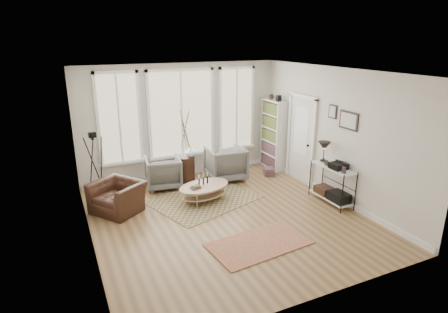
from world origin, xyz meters
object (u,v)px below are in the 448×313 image
low_shelf (332,181)px  side_table (185,148)px  accent_chair (118,197)px  bookcase (273,135)px  armchair_right (225,163)px  coffee_table (204,189)px  armchair_left (163,172)px

low_shelf → side_table: bearing=134.0°
accent_chair → bookcase: bearing=66.7°
bookcase → armchair_right: bearing=-171.3°
bookcase → accent_chair: bearing=-167.4°
coffee_table → armchair_left: size_ratio=1.62×
bookcase → armchair_left: 3.20m
low_shelf → armchair_right: 2.73m
bookcase → side_table: 2.52m
coffee_table → accent_chair: (-1.82, 0.31, 0.02)m
coffee_table → accent_chair: bearing=170.3°
side_table → accent_chair: side_table is taller
armchair_left → bookcase: bearing=-169.6°
low_shelf → accent_chair: 4.60m
low_shelf → armchair_right: low_shelf is taller
bookcase → coffee_table: bookcase is taller
armchair_left → accent_chair: armchair_left is taller
armchair_left → accent_chair: (-1.24, -0.88, -0.06)m
low_shelf → armchair_right: bearing=123.2°
bookcase → armchair_right: size_ratio=2.19×
armchair_left → accent_chair: size_ratio=0.85×
low_shelf → armchair_left: (-3.09, 2.42, -0.13)m
low_shelf → coffee_table: (-2.51, 1.23, -0.21)m
side_table → accent_chair: 2.20m
armchair_left → side_table: size_ratio=0.46×
bookcase → armchair_left: (-3.15, -0.10, -0.58)m
bookcase → armchair_right: bookcase is taller
low_shelf → armchair_left: low_shelf is taller
low_shelf → accent_chair: low_shelf is taller
coffee_table → accent_chair: 1.84m
low_shelf → armchair_right: (-1.49, 2.28, -0.08)m
side_table → bookcase: bearing=-0.7°
armchair_right → coffee_table: bearing=51.1°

